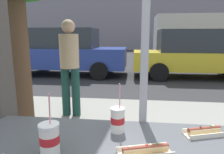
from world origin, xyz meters
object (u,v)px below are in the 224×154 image
hotdog_tray_near (204,131)px  pedestrian (70,62)px  parked_car_blue (66,52)px  parked_car_yellow (194,54)px  soda_cup_right (50,139)px  box_truck (209,37)px  soda_cup_left (118,119)px  hotdog_tray_far (145,150)px

hotdog_tray_near → pedestrian: size_ratio=0.16×
parked_car_blue → parked_car_yellow: (4.88, -0.00, -0.03)m
hotdog_tray_near → parked_car_yellow: size_ratio=0.06×
soda_cup_right → parked_car_yellow: size_ratio=0.07×
box_truck → pedestrian: bearing=-120.3°
soda_cup_right → pedestrian: (-0.69, 2.40, 0.06)m
pedestrian → box_truck: bearing=59.7°
soda_cup_left → hotdog_tray_far: 0.28m
hotdog_tray_far → box_truck: bearing=70.2°
hotdog_tray_far → parked_car_blue: size_ratio=0.06×
hotdog_tray_near → parked_car_blue: 7.32m
parked_car_blue → pedestrian: bearing=-70.3°
soda_cup_right → hotdog_tray_far: soda_cup_right is taller
hotdog_tray_near → parked_car_blue: size_ratio=0.05×
soda_cup_right → parked_car_blue: 7.28m
box_truck → pedestrian: box_truck is taller
soda_cup_right → parked_car_yellow: 7.38m
soda_cup_right → parked_car_blue: size_ratio=0.07×
hotdog_tray_near → box_truck: box_truck is taller
hotdog_tray_near → parked_car_yellow: 6.85m
hotdog_tray_near → hotdog_tray_far: size_ratio=0.89×
pedestrian → soda_cup_left: bearing=-64.9°
soda_cup_right → box_truck: 12.29m
parked_car_blue → pedestrian: size_ratio=2.86×
hotdog_tray_near → box_truck: size_ratio=0.04×
soda_cup_left → parked_car_blue: 7.13m
soda_cup_right → box_truck: box_truck is taller
parked_car_yellow → box_truck: 4.95m
soda_cup_right → box_truck: size_ratio=0.05×
soda_cup_left → pedestrian: 2.35m
hotdog_tray_far → parked_car_yellow: bearing=72.9°
hotdog_tray_far → parked_car_blue: 7.40m
parked_car_blue → parked_car_yellow: size_ratio=1.02×
soda_cup_left → hotdog_tray_near: size_ratio=1.22×
parked_car_blue → box_truck: (6.87, 4.50, 0.59)m
pedestrian → soda_cup_right: bearing=-74.1°
soda_cup_right → pedestrian: 2.50m
soda_cup_left → hotdog_tray_far: bearing=-56.0°
soda_cup_left → hotdog_tray_near: bearing=1.9°
soda_cup_right → hotdog_tray_near: size_ratio=1.24×
soda_cup_left → hotdog_tray_near: soda_cup_left is taller
hotdog_tray_near → soda_cup_right: bearing=-160.4°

